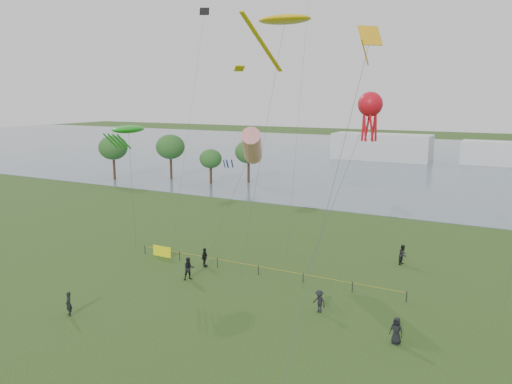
% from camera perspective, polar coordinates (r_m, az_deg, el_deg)
% --- Properties ---
extents(ground_plane, '(400.00, 400.00, 0.00)m').
position_cam_1_polar(ground_plane, '(29.60, -9.57, -18.79)').
color(ground_plane, '#203C13').
extents(lake, '(400.00, 120.00, 0.08)m').
position_cam_1_polar(lake, '(122.16, 20.12, 3.41)').
color(lake, slate).
rests_on(lake, ground_plane).
extents(pavilion_left, '(22.00, 8.00, 6.00)m').
position_cam_1_polar(pavilion_left, '(119.14, 14.14, 5.02)').
color(pavilion_left, silver).
rests_on(pavilion_left, ground_plane).
extents(pavilion_right, '(18.00, 7.00, 5.00)m').
position_cam_1_polar(pavilion_right, '(118.87, 26.76, 3.92)').
color(pavilion_right, silver).
rests_on(pavilion_right, ground_plane).
extents(trees, '(27.16, 13.34, 7.94)m').
position_cam_1_polar(trees, '(87.57, -9.10, 4.77)').
color(trees, '#362418').
rests_on(trees, ground_plane).
extents(fence, '(24.07, 0.07, 1.05)m').
position_cam_1_polar(fence, '(44.71, -6.76, -7.45)').
color(fence, black).
rests_on(fence, ground_plane).
extents(spectator_a, '(1.12, 1.14, 1.85)m').
position_cam_1_polar(spectator_a, '(40.93, -7.67, -8.68)').
color(spectator_a, black).
rests_on(spectator_a, ground_plane).
extents(spectator_b, '(1.18, 0.93, 1.60)m').
position_cam_1_polar(spectator_b, '(35.14, 7.24, -12.29)').
color(spectator_b, black).
rests_on(spectator_b, ground_plane).
extents(spectator_c, '(0.54, 1.02, 1.66)m').
position_cam_1_polar(spectator_c, '(43.82, -5.90, -7.44)').
color(spectator_c, black).
rests_on(spectator_c, ground_plane).
extents(spectator_d, '(0.88, 0.65, 1.65)m').
position_cam_1_polar(spectator_d, '(32.00, 15.74, -15.01)').
color(spectator_d, black).
rests_on(spectator_d, ground_plane).
extents(spectator_f, '(0.72, 0.62, 1.67)m').
position_cam_1_polar(spectator_f, '(36.64, -20.62, -11.88)').
color(spectator_f, black).
rests_on(spectator_f, ground_plane).
extents(spectator_g, '(0.83, 0.98, 1.78)m').
position_cam_1_polar(spectator_g, '(45.97, 16.43, -6.89)').
color(spectator_g, black).
rests_on(spectator_g, ground_plane).
extents(kite_stingray, '(4.84, 9.99, 21.50)m').
position_cam_1_polar(kite_stingray, '(45.79, 3.20, 18.99)').
color(kite_stingray, '#3F3F42').
extents(kite_windsock, '(4.98, 5.20, 11.96)m').
position_cam_1_polar(kite_windsock, '(45.81, -0.47, 5.26)').
color(kite_windsock, '#3F3F42').
extents(kite_creature, '(2.13, 4.41, 11.89)m').
position_cam_1_polar(kite_creature, '(48.72, -14.42, 6.92)').
color(kite_creature, '#3F3F42').
extents(kite_octopus, '(4.33, 6.37, 14.94)m').
position_cam_1_polar(kite_octopus, '(40.58, 12.92, 9.60)').
color(kite_octopus, '#3F3F42').
extents(kite_delta, '(1.41, 13.46, 18.57)m').
position_cam_1_polar(kite_delta, '(29.55, 12.35, 15.02)').
color(kite_delta, '#3F3F42').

